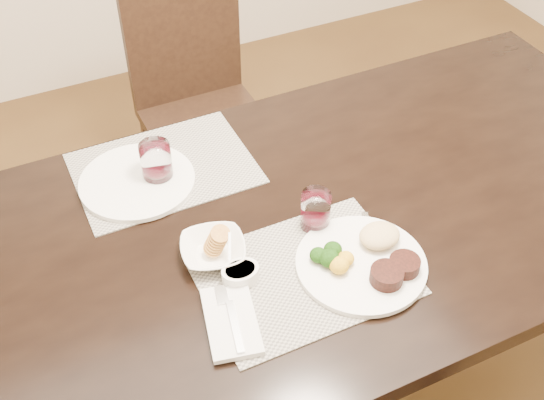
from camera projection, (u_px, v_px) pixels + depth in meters
name	position (u px, v px, depth m)	size (l,w,h in m)	color
ground_plane	(312.00, 376.00, 2.20)	(4.50, 4.50, 0.00)	#3F2914
dining_table	(323.00, 233.00, 1.75)	(2.00, 1.00, 0.75)	black
chair_far	(198.00, 97.00, 2.47)	(0.42, 0.42, 0.90)	black
placemat_near	(304.00, 274.00, 1.54)	(0.46, 0.34, 0.00)	gray
placemat_far	(164.00, 168.00, 1.80)	(0.46, 0.34, 0.00)	gray
dinner_plate	(368.00, 260.00, 1.54)	(0.30, 0.30, 0.05)	white
napkin_fork	(231.00, 321.00, 1.43)	(0.14, 0.21, 0.02)	white
steak_knife	(385.00, 251.00, 1.58)	(0.07, 0.20, 0.01)	white
cracker_bowl	(213.00, 249.00, 1.56)	(0.18, 0.18, 0.07)	white
sauce_ramekin	(240.00, 273.00, 1.51)	(0.09, 0.13, 0.07)	white
wine_glass_near	(316.00, 212.00, 1.62)	(0.07, 0.07, 0.10)	silver
far_plate	(137.00, 181.00, 1.75)	(0.30, 0.30, 0.01)	white
wine_glass_far	(157.00, 164.00, 1.74)	(0.08, 0.08, 0.11)	silver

